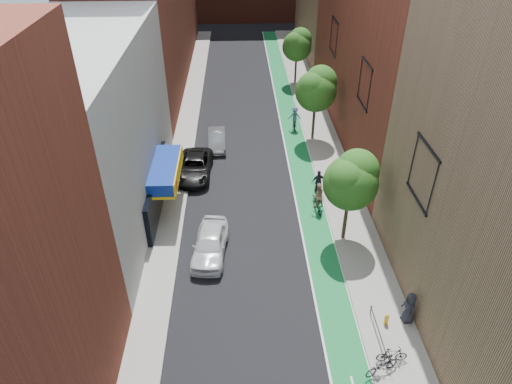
{
  "coord_description": "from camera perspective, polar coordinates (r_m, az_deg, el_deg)",
  "views": [
    {
      "loc": [
        -1.04,
        -12.72,
        19.44
      ],
      "look_at": [
        0.04,
        13.51,
        1.5
      ],
      "focal_mm": 32.0,
      "sensor_mm": 36.0,
      "label": 1
    }
  ],
  "objects": [
    {
      "name": "parked_car_silver",
      "position": [
        40.38,
        -4.91,
        6.54
      ],
      "size": [
        1.63,
        4.24,
        1.38
      ],
      "primitive_type": "imported",
      "rotation": [
        0.0,
        0.0,
        0.04
      ],
      "color": "gray",
      "rests_on": "ground"
    },
    {
      "name": "tree_near",
      "position": [
        27.94,
        11.86,
        1.58
      ],
      "size": [
        3.4,
        3.36,
        6.42
      ],
      "color": "#332619",
      "rests_on": "ground"
    },
    {
      "name": "tree_far",
      "position": [
        53.32,
        5.18,
        17.94
      ],
      "size": [
        3.3,
        3.25,
        6.21
      ],
      "color": "#332619",
      "rests_on": "ground"
    },
    {
      "name": "cyclist_lane_far",
      "position": [
        43.34,
        4.84,
        9.11
      ],
      "size": [
        1.22,
        1.53,
        2.21
      ],
      "rotation": [
        0.0,
        0.0,
        3.12
      ],
      "color": "black",
      "rests_on": "ground"
    },
    {
      "name": "fire_hydrant",
      "position": [
        25.67,
        16.0,
        -15.01
      ],
      "size": [
        0.23,
        0.23,
        0.66
      ],
      "color": "gold",
      "rests_on": "sidewalk_right"
    },
    {
      "name": "tree_mid",
      "position": [
        40.08,
        7.59,
        12.76
      ],
      "size": [
        3.55,
        3.53,
        6.74
      ],
      "color": "#332619",
      "rests_on": "ground"
    },
    {
      "name": "sidewalk_right",
      "position": [
        43.95,
        7.83,
        7.86
      ],
      "size": [
        3.0,
        68.0,
        0.15
      ],
      "primitive_type": "cube",
      "color": "gray",
      "rests_on": "ground"
    },
    {
      "name": "bike_lane",
      "position": [
        43.62,
        4.56,
        7.77
      ],
      "size": [
        2.0,
        68.0,
        0.01
      ],
      "primitive_type": "cube",
      "color": "#136C2E",
      "rests_on": "ground"
    },
    {
      "name": "parked_bike_mid",
      "position": [
        24.17,
        16.64,
        -18.92
      ],
      "size": [
        1.52,
        0.43,
        0.91
      ],
      "primitive_type": "imported",
      "rotation": [
        0.0,
        0.0,
        1.57
      ],
      "color": "black",
      "rests_on": "sidewalk_right"
    },
    {
      "name": "pedestrian",
      "position": [
        25.71,
        18.62,
        -13.54
      ],
      "size": [
        0.79,
        1.04,
        1.92
      ],
      "primitive_type": "imported",
      "rotation": [
        0.0,
        0.0,
        -1.36
      ],
      "color": "black",
      "rests_on": "sidewalk_right"
    },
    {
      "name": "parked_car_black",
      "position": [
        36.41,
        -7.65,
        3.15
      ],
      "size": [
        2.77,
        5.59,
        1.52
      ],
      "primitive_type": "imported",
      "rotation": [
        0.0,
        0.0,
        -0.04
      ],
      "color": "black",
      "rests_on": "ground"
    },
    {
      "name": "cyclist_lane_mid",
      "position": [
        33.85,
        7.79,
        0.67
      ],
      "size": [
        1.12,
        1.76,
        2.17
      ],
      "rotation": [
        0.0,
        0.0,
        3.28
      ],
      "color": "black",
      "rests_on": "ground"
    },
    {
      "name": "building_left_white",
      "position": [
        31.52,
        -20.68,
        6.8
      ],
      "size": [
        8.0,
        20.0,
        12.0
      ],
      "primitive_type": "cube",
      "color": "silver",
      "rests_on": "ground"
    },
    {
      "name": "cyclist_lane_near",
      "position": [
        32.33,
        7.72,
        -0.91
      ],
      "size": [
        1.01,
        1.88,
        2.22
      ],
      "rotation": [
        0.0,
        0.0,
        3.31
      ],
      "color": "black",
      "rests_on": "ground"
    },
    {
      "name": "building_right_mid_red",
      "position": [
        41.72,
        17.1,
        21.31
      ],
      "size": [
        8.0,
        28.0,
        22.0
      ],
      "primitive_type": "cube",
      "color": "maroon",
      "rests_on": "ground"
    },
    {
      "name": "parked_bike_far",
      "position": [
        23.65,
        15.44,
        -20.22
      ],
      "size": [
        1.9,
        1.26,
        0.94
      ],
      "primitive_type": "imported",
      "rotation": [
        0.0,
        0.0,
        1.96
      ],
      "color": "black",
      "rests_on": "sidewalk_right"
    },
    {
      "name": "ground",
      "position": [
        23.25,
        1.37,
        -22.38
      ],
      "size": [
        160.0,
        160.0,
        0.0
      ],
      "primitive_type": "plane",
      "color": "black",
      "rests_on": "ground"
    },
    {
      "name": "parked_car_white",
      "position": [
        28.62,
        -5.76,
        -6.41
      ],
      "size": [
        2.45,
        5.08,
        1.67
      ],
      "primitive_type": "imported",
      "rotation": [
        0.0,
        0.0,
        -0.1
      ],
      "color": "silver",
      "rests_on": "ground"
    },
    {
      "name": "sidewalk_left",
      "position": [
        43.58,
        -8.73,
        7.54
      ],
      "size": [
        2.0,
        68.0,
        0.15
      ],
      "primitive_type": "cube",
      "color": "gray",
      "rests_on": "ground"
    }
  ]
}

